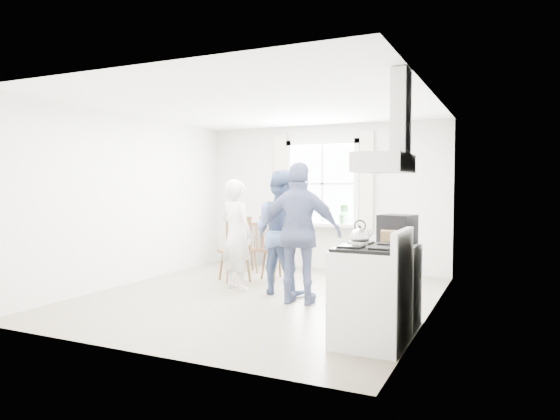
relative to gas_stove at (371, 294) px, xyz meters
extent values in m
cube|color=gray|center=(-1.91, 1.35, -0.49)|extent=(4.62, 5.12, 0.02)
cube|color=beige|center=(-1.91, 3.87, 0.82)|extent=(4.62, 0.04, 2.64)
cube|color=beige|center=(-1.91, -1.17, 0.82)|extent=(4.62, 0.04, 2.64)
cube|color=beige|center=(-4.18, 1.35, 0.82)|extent=(0.04, 5.12, 2.64)
cube|color=beige|center=(0.36, 1.35, 0.82)|extent=(0.04, 5.12, 2.64)
cube|color=white|center=(-1.91, 1.35, 2.13)|extent=(4.62, 5.12, 0.02)
cube|color=white|center=(-1.91, 3.83, 1.07)|extent=(1.20, 0.02, 1.40)
cube|color=silver|center=(-1.91, 3.80, 1.81)|extent=(1.38, 0.09, 0.09)
cube|color=silver|center=(-1.91, 3.80, 0.32)|extent=(1.38, 0.09, 0.09)
cube|color=silver|center=(-2.56, 3.80, 1.07)|extent=(0.09, 0.09, 1.58)
cube|color=silver|center=(-1.27, 3.80, 1.07)|extent=(0.09, 0.09, 1.58)
cube|color=silver|center=(-1.91, 3.73, 0.34)|extent=(1.38, 0.24, 0.06)
cube|color=beige|center=(-2.73, 3.79, 1.12)|extent=(0.24, 0.05, 1.70)
cube|color=beige|center=(-1.09, 3.79, 1.12)|extent=(0.24, 0.05, 1.70)
cube|color=silver|center=(0.11, 0.00, 1.26)|extent=(0.45, 0.76, 0.18)
cube|color=silver|center=(0.26, 0.00, 1.73)|extent=(0.14, 0.30, 0.76)
cube|color=slate|center=(-3.31, 3.68, -0.08)|extent=(0.40, 0.30, 0.80)
cube|color=white|center=(-0.01, 0.00, -0.02)|extent=(0.65, 0.76, 0.92)
cube|color=black|center=(-0.01, 0.00, 0.45)|extent=(0.61, 0.72, 0.03)
cube|color=white|center=(0.29, 0.00, 0.54)|extent=(0.06, 0.76, 0.20)
cylinder|color=silver|center=(-0.35, 0.00, 0.22)|extent=(0.02, 0.61, 0.02)
sphere|color=silver|center=(-0.09, -0.10, 0.56)|extent=(0.18, 0.18, 0.18)
cylinder|color=silver|center=(-0.09, -0.10, 0.50)|extent=(0.16, 0.16, 0.04)
torus|color=black|center=(-0.09, -0.10, 0.67)|extent=(0.11, 0.05, 0.11)
cube|color=silver|center=(0.07, 0.70, -0.03)|extent=(0.50, 0.55, 0.90)
cube|color=black|center=(0.09, 0.73, 0.50)|extent=(0.41, 0.38, 0.17)
cube|color=black|center=(0.09, 0.73, 0.65)|extent=(0.41, 0.38, 0.15)
cube|color=#A47E4F|center=(0.09, 0.49, 0.50)|extent=(0.28, 0.23, 0.16)
cube|color=#492E17|center=(-2.98, 2.89, -0.08)|extent=(0.52, 0.52, 0.05)
cube|color=#492E17|center=(-2.87, 2.77, 0.17)|extent=(0.30, 0.28, 0.49)
cylinder|color=#492E17|center=(-2.98, 2.89, -0.29)|extent=(0.03, 0.03, 0.39)
cube|color=#492E17|center=(-2.21, 2.55, -0.01)|extent=(0.59, 0.59, 0.05)
cube|color=#492E17|center=(-2.31, 2.39, 0.27)|extent=(0.39, 0.28, 0.56)
cylinder|color=#492E17|center=(-2.21, 2.55, -0.26)|extent=(0.04, 0.04, 0.45)
cube|color=#492E17|center=(-2.77, 2.16, -0.01)|extent=(0.61, 0.61, 0.05)
cube|color=#492E17|center=(-2.63, 2.04, 0.28)|extent=(0.32, 0.37, 0.57)
cylinder|color=#492E17|center=(-2.77, 2.16, -0.26)|extent=(0.04, 0.04, 0.45)
imported|color=silver|center=(-2.43, 1.62, 0.32)|extent=(0.75, 0.75, 1.61)
imported|color=#495D88|center=(-1.73, 1.67, 0.39)|extent=(0.94, 0.94, 1.74)
imported|color=navy|center=(-1.26, 1.22, 0.43)|extent=(1.23, 1.23, 1.82)
imported|color=#316F35|center=(-1.48, 3.71, 0.54)|extent=(0.21, 0.21, 0.34)
camera|label=1|loc=(1.21, -4.66, 1.06)|focal=32.00mm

